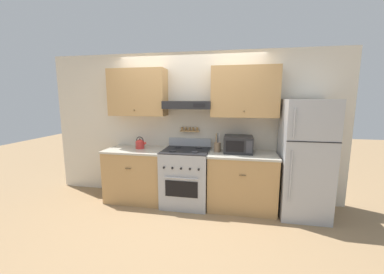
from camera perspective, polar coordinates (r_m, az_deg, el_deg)
name	(u,v)px	position (r m, az deg, el deg)	size (l,w,h in m)	color
ground_plane	(182,212)	(3.90, -2.48, -17.66)	(16.00, 16.00, 0.00)	#937551
wall_back	(190,115)	(4.10, -0.38, 5.28)	(5.20, 0.46, 2.55)	beige
counter_left	(137,174)	(4.30, -13.16, -8.74)	(1.01, 0.68, 0.91)	tan
counter_right	(242,181)	(3.95, 11.97, -10.32)	(1.07, 0.68, 0.91)	tan
stove_range	(186,177)	(4.00, -1.45, -9.59)	(0.75, 0.72, 1.08)	#ADAFB5
refrigerator	(304,158)	(3.91, 25.58, -4.72)	(0.68, 0.74, 1.76)	#ADAFB5
tea_kettle	(140,144)	(4.19, -12.49, -1.59)	(0.19, 0.15, 0.21)	red
microwave	(238,144)	(3.86, 11.16, -1.73)	(0.45, 0.40, 0.27)	#232326
utensil_crock	(217,147)	(3.87, 6.16, -2.36)	(0.11, 0.11, 0.31)	#8E7051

